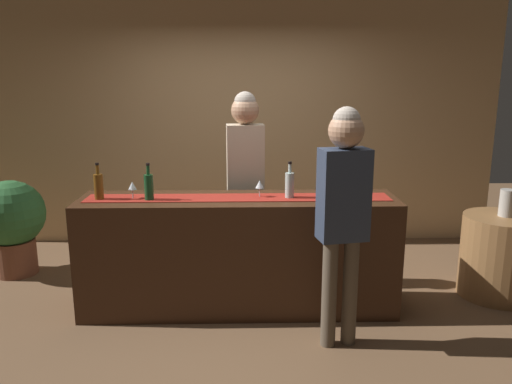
{
  "coord_description": "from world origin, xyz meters",
  "views": [
    {
      "loc": [
        0.05,
        -4.04,
        1.96
      ],
      "look_at": [
        0.15,
        0.0,
        1.02
      ],
      "focal_mm": 35.5,
      "sensor_mm": 36.0,
      "label": 1
    }
  ],
  "objects_px": {
    "wine_glass_near_customer": "(260,185)",
    "wine_glass_mid_counter": "(132,186)",
    "wine_bottle_green": "(149,186)",
    "round_side_table": "(500,256)",
    "potted_plant_tall": "(12,221)",
    "customer_sipping": "(343,202)",
    "wine_bottle_clear": "(290,185)",
    "bartender": "(245,165)",
    "wine_bottle_amber": "(99,186)",
    "vase_on_side_table": "(507,203)"
  },
  "relations": [
    {
      "from": "wine_bottle_green",
      "to": "bartender",
      "type": "xyz_separation_m",
      "value": [
        0.78,
        0.64,
        0.06
      ]
    },
    {
      "from": "wine_bottle_green",
      "to": "bartender",
      "type": "relative_size",
      "value": 0.17
    },
    {
      "from": "wine_bottle_green",
      "to": "vase_on_side_table",
      "type": "relative_size",
      "value": 1.26
    },
    {
      "from": "wine_glass_near_customer",
      "to": "vase_on_side_table",
      "type": "xyz_separation_m",
      "value": [
        2.18,
        0.19,
        -0.22
      ]
    },
    {
      "from": "wine_bottle_green",
      "to": "potted_plant_tall",
      "type": "distance_m",
      "value": 1.84
    },
    {
      "from": "vase_on_side_table",
      "to": "potted_plant_tall",
      "type": "xyz_separation_m",
      "value": [
        -4.61,
        0.6,
        -0.31
      ]
    },
    {
      "from": "wine_glass_near_customer",
      "to": "customer_sipping",
      "type": "relative_size",
      "value": 0.08
    },
    {
      "from": "wine_bottle_amber",
      "to": "potted_plant_tall",
      "type": "xyz_separation_m",
      "value": [
        -1.13,
        0.85,
        -0.53
      ]
    },
    {
      "from": "wine_bottle_clear",
      "to": "potted_plant_tall",
      "type": "xyz_separation_m",
      "value": [
        -2.67,
        0.83,
        -0.53
      ]
    },
    {
      "from": "potted_plant_tall",
      "to": "wine_glass_near_customer",
      "type": "bearing_deg",
      "value": -18.1
    },
    {
      "from": "bartender",
      "to": "vase_on_side_table",
      "type": "xyz_separation_m",
      "value": [
        2.3,
        -0.36,
        -0.28
      ]
    },
    {
      "from": "bartender",
      "to": "customer_sipping",
      "type": "bearing_deg",
      "value": 115.47
    },
    {
      "from": "wine_bottle_amber",
      "to": "round_side_table",
      "type": "distance_m",
      "value": 3.55
    },
    {
      "from": "wine_glass_mid_counter",
      "to": "bartender",
      "type": "height_order",
      "value": "bartender"
    },
    {
      "from": "wine_bottle_amber",
      "to": "bartender",
      "type": "xyz_separation_m",
      "value": [
        1.19,
        0.61,
        0.06
      ]
    },
    {
      "from": "wine_glass_mid_counter",
      "to": "round_side_table",
      "type": "relative_size",
      "value": 0.19
    },
    {
      "from": "wine_bottle_green",
      "to": "wine_glass_near_customer",
      "type": "relative_size",
      "value": 2.1
    },
    {
      "from": "bartender",
      "to": "wine_bottle_clear",
      "type": "bearing_deg",
      "value": 117.34
    },
    {
      "from": "wine_bottle_green",
      "to": "wine_bottle_amber",
      "type": "xyz_separation_m",
      "value": [
        -0.41,
        0.03,
        0.0
      ]
    },
    {
      "from": "wine_glass_mid_counter",
      "to": "customer_sipping",
      "type": "relative_size",
      "value": 0.08
    },
    {
      "from": "wine_bottle_amber",
      "to": "potted_plant_tall",
      "type": "relative_size",
      "value": 0.32
    },
    {
      "from": "potted_plant_tall",
      "to": "customer_sipping",
      "type": "bearing_deg",
      "value": -25.7
    },
    {
      "from": "wine_bottle_clear",
      "to": "potted_plant_tall",
      "type": "distance_m",
      "value": 2.85
    },
    {
      "from": "wine_bottle_clear",
      "to": "wine_glass_mid_counter",
      "type": "distance_m",
      "value": 1.28
    },
    {
      "from": "wine_glass_near_customer",
      "to": "potted_plant_tall",
      "type": "relative_size",
      "value": 0.15
    },
    {
      "from": "vase_on_side_table",
      "to": "customer_sipping",
      "type": "bearing_deg",
      "value": -152.56
    },
    {
      "from": "wine_bottle_clear",
      "to": "customer_sipping",
      "type": "height_order",
      "value": "customer_sipping"
    },
    {
      "from": "wine_bottle_green",
      "to": "wine_glass_near_customer",
      "type": "distance_m",
      "value": 0.9
    },
    {
      "from": "wine_glass_near_customer",
      "to": "bartender",
      "type": "bearing_deg",
      "value": 101.68
    },
    {
      "from": "wine_bottle_amber",
      "to": "wine_glass_near_customer",
      "type": "relative_size",
      "value": 2.1
    },
    {
      "from": "wine_bottle_green",
      "to": "wine_glass_near_customer",
      "type": "xyz_separation_m",
      "value": [
        0.89,
        0.08,
        -0.01
      ]
    },
    {
      "from": "wine_bottle_clear",
      "to": "round_side_table",
      "type": "bearing_deg",
      "value": 6.24
    },
    {
      "from": "wine_bottle_green",
      "to": "wine_bottle_clear",
      "type": "xyz_separation_m",
      "value": [
        1.14,
        0.05,
        0.0
      ]
    },
    {
      "from": "wine_glass_mid_counter",
      "to": "customer_sipping",
      "type": "distance_m",
      "value": 1.71
    },
    {
      "from": "wine_bottle_green",
      "to": "bartender",
      "type": "distance_m",
      "value": 1.01
    },
    {
      "from": "round_side_table",
      "to": "vase_on_side_table",
      "type": "distance_m",
      "value": 0.49
    },
    {
      "from": "wine_glass_near_customer",
      "to": "wine_glass_mid_counter",
      "type": "relative_size",
      "value": 1.0
    },
    {
      "from": "wine_bottle_green",
      "to": "wine_glass_near_customer",
      "type": "height_order",
      "value": "wine_bottle_green"
    },
    {
      "from": "wine_glass_near_customer",
      "to": "wine_glass_mid_counter",
      "type": "distance_m",
      "value": 1.04
    },
    {
      "from": "wine_bottle_amber",
      "to": "bartender",
      "type": "distance_m",
      "value": 1.33
    },
    {
      "from": "wine_bottle_clear",
      "to": "wine_glass_mid_counter",
      "type": "height_order",
      "value": "wine_bottle_clear"
    },
    {
      "from": "wine_bottle_amber",
      "to": "customer_sipping",
      "type": "distance_m",
      "value": 1.96
    },
    {
      "from": "wine_bottle_clear",
      "to": "potted_plant_tall",
      "type": "relative_size",
      "value": 0.32
    },
    {
      "from": "wine_glass_mid_counter",
      "to": "vase_on_side_table",
      "type": "distance_m",
      "value": 3.23
    },
    {
      "from": "potted_plant_tall",
      "to": "wine_bottle_amber",
      "type": "bearing_deg",
      "value": -36.92
    },
    {
      "from": "vase_on_side_table",
      "to": "wine_glass_mid_counter",
      "type": "bearing_deg",
      "value": -175.97
    },
    {
      "from": "wine_bottle_green",
      "to": "round_side_table",
      "type": "xyz_separation_m",
      "value": [
        3.06,
        0.26,
        -0.71
      ]
    },
    {
      "from": "wine_bottle_green",
      "to": "wine_bottle_amber",
      "type": "bearing_deg",
      "value": 176.36
    },
    {
      "from": "wine_bottle_green",
      "to": "wine_glass_mid_counter",
      "type": "bearing_deg",
      "value": 162.37
    },
    {
      "from": "customer_sipping",
      "to": "wine_glass_mid_counter",
      "type": "bearing_deg",
      "value": 148.58
    }
  ]
}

